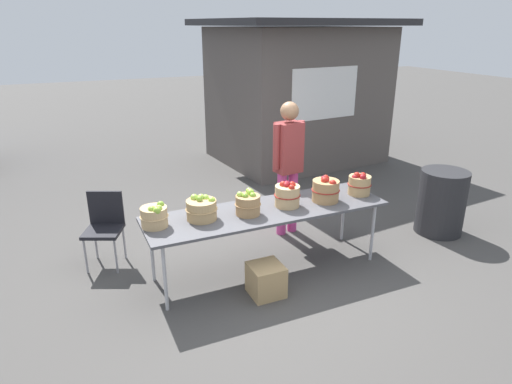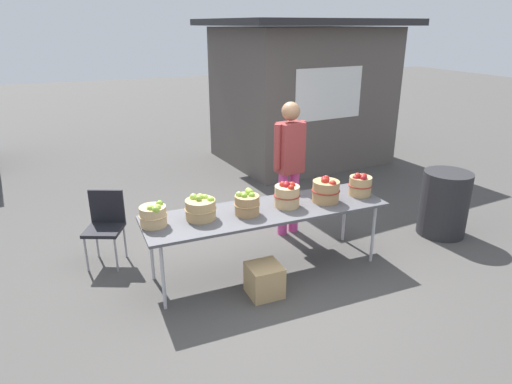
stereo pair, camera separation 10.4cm
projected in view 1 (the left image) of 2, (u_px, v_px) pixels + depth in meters
name	position (u px, v px, depth m)	size (l,w,h in m)	color
ground_plane	(267.00, 269.00, 5.17)	(40.00, 40.00, 0.00)	#474442
market_table	(267.00, 212.00, 4.92)	(2.70, 0.76, 0.75)	#4C4C51
apple_basket_green_0	(154.00, 216.00, 4.45)	(0.28, 0.28, 0.25)	tan
apple_basket_green_1	(202.00, 209.00, 4.62)	(0.33, 0.33, 0.26)	tan
apple_basket_green_2	(248.00, 204.00, 4.74)	(0.28, 0.28, 0.27)	#A87F51
apple_basket_red_0	(287.00, 195.00, 4.95)	(0.29, 0.29, 0.29)	tan
apple_basket_red_1	(326.00, 190.00, 5.09)	(0.32, 0.32, 0.30)	#A87F51
apple_basket_red_2	(359.00, 184.00, 5.30)	(0.28, 0.28, 0.28)	tan
vendor_adult	(288.00, 159.00, 5.73)	(0.46, 0.28, 1.76)	#CC3F8C
food_kiosk	(297.00, 91.00, 9.00)	(3.75, 3.21, 2.74)	#59514C
folding_chair	(104.00, 223.00, 5.14)	(0.53, 0.53, 0.86)	black
trash_barrel	(441.00, 202.00, 5.96)	(0.61, 0.61, 0.86)	#262628
produce_crate	(266.00, 280.00, 4.64)	(0.34, 0.34, 0.34)	tan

